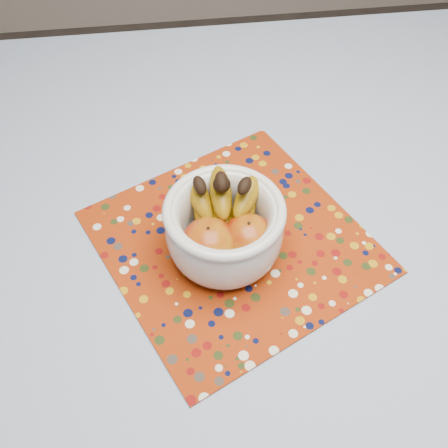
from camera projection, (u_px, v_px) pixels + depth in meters
name	position (u px, v px, depth m)	size (l,w,h in m)	color
table	(294.00, 255.00, 0.98)	(1.20, 1.20, 0.75)	olive
tablecloth	(299.00, 228.00, 0.92)	(1.32, 1.32, 0.01)	slate
placemat	(234.00, 242.00, 0.89)	(0.41, 0.41, 0.00)	maroon
fruit_bowl	(225.00, 223.00, 0.83)	(0.20, 0.20, 0.15)	silver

